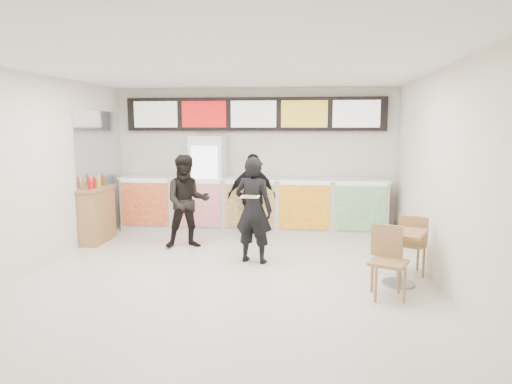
% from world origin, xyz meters
% --- Properties ---
extents(floor, '(7.00, 7.00, 0.00)m').
position_xyz_m(floor, '(0.00, 0.00, 0.00)').
color(floor, beige).
rests_on(floor, ground).
extents(ceiling, '(7.00, 7.00, 0.00)m').
position_xyz_m(ceiling, '(0.00, 0.00, 3.00)').
color(ceiling, white).
rests_on(ceiling, wall_back).
extents(wall_back, '(6.00, 0.00, 6.00)m').
position_xyz_m(wall_back, '(0.00, 3.50, 1.50)').
color(wall_back, silver).
rests_on(wall_back, floor).
extents(wall_left, '(0.00, 7.00, 7.00)m').
position_xyz_m(wall_left, '(-3.00, 0.00, 1.50)').
color(wall_left, silver).
rests_on(wall_left, floor).
extents(wall_right, '(0.00, 7.00, 7.00)m').
position_xyz_m(wall_right, '(3.00, 0.00, 1.50)').
color(wall_right, silver).
rests_on(wall_right, floor).
extents(service_counter, '(5.56, 0.77, 1.14)m').
position_xyz_m(service_counter, '(0.00, 3.09, 0.57)').
color(service_counter, silver).
rests_on(service_counter, floor).
extents(menu_board, '(5.50, 0.14, 0.70)m').
position_xyz_m(menu_board, '(0.00, 3.41, 2.45)').
color(menu_board, black).
rests_on(menu_board, wall_back).
extents(drinks_fridge, '(0.70, 0.67, 2.00)m').
position_xyz_m(drinks_fridge, '(-0.93, 3.11, 1.00)').
color(drinks_fridge, white).
rests_on(drinks_fridge, floor).
extents(mirror_panel, '(0.01, 2.00, 1.50)m').
position_xyz_m(mirror_panel, '(-2.99, 2.45, 1.75)').
color(mirror_panel, '#B2B7BF').
rests_on(mirror_panel, wall_left).
extents(customer_main, '(0.71, 0.56, 1.73)m').
position_xyz_m(customer_main, '(0.30, 0.91, 0.86)').
color(customer_main, black).
rests_on(customer_main, floor).
extents(customer_left, '(0.99, 0.88, 1.70)m').
position_xyz_m(customer_left, '(-1.01, 1.68, 0.85)').
color(customer_left, black).
rests_on(customer_left, floor).
extents(customer_mid, '(1.06, 0.77, 1.67)m').
position_xyz_m(customer_mid, '(0.06, 2.55, 0.84)').
color(customer_mid, black).
rests_on(customer_mid, floor).
extents(pizza_slice, '(0.36, 0.36, 0.02)m').
position_xyz_m(pizza_slice, '(0.30, 0.46, 1.16)').
color(pizza_slice, beige).
rests_on(pizza_slice, customer_main).
extents(cafe_table, '(1.05, 1.61, 0.92)m').
position_xyz_m(cafe_table, '(2.45, 0.08, 0.54)').
color(cafe_table, '#AB7D4E').
rests_on(cafe_table, floor).
extents(condiment_ledge, '(0.38, 0.93, 1.25)m').
position_xyz_m(condiment_ledge, '(-2.82, 1.86, 0.53)').
color(condiment_ledge, '#AB7D4E').
rests_on(condiment_ledge, floor).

